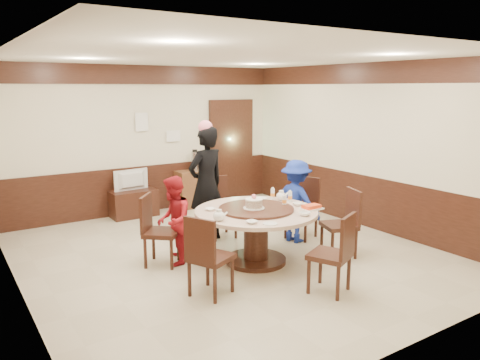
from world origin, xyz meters
TOP-DOWN VIEW (x-y plane):
  - room at (0.01, 0.01)m, footprint 6.00×6.04m
  - banquet_table at (0.15, -0.45)m, footprint 1.68×1.68m
  - chair_0 at (1.41, 0.05)m, footprint 0.57×0.57m
  - chair_1 at (0.33, 0.81)m, footprint 0.49×0.50m
  - chair_2 at (-0.99, 0.21)m, footprint 0.62×0.62m
  - chair_3 at (-0.90, -1.01)m, footprint 0.59×0.58m
  - chair_4 at (0.33, -1.73)m, footprint 0.58×0.59m
  - chair_5 at (1.31, -0.90)m, footprint 0.57×0.56m
  - person_standing at (0.06, 0.78)m, footprint 0.73×0.55m
  - person_red at (-0.81, 0.14)m, footprint 0.70×0.75m
  - person_blue at (1.20, -0.04)m, footprint 0.68×0.93m
  - birthday_cake at (0.11, -0.45)m, footprint 0.29×0.29m
  - teapot_left at (-0.54, -0.62)m, footprint 0.17×0.15m
  - teapot_right at (0.79, -0.19)m, footprint 0.17×0.15m
  - bowl_0 at (-0.39, -0.12)m, footprint 0.14×0.14m
  - bowl_1 at (0.51, -1.03)m, footprint 0.15×0.15m
  - bowl_2 at (-0.27, -0.94)m, footprint 0.14×0.14m
  - bowl_3 at (0.78, -0.58)m, footprint 0.14×0.14m
  - saucer_near at (-0.10, -1.10)m, footprint 0.18×0.18m
  - saucer_far at (0.60, 0.05)m, footprint 0.18×0.18m
  - shrimp_platter at (0.80, -0.84)m, footprint 0.30×0.20m
  - bottle_0 at (0.60, -0.50)m, footprint 0.06×0.06m
  - bottle_1 at (0.81, -0.36)m, footprint 0.06×0.06m
  - bottle_2 at (0.72, -0.07)m, footprint 0.06×0.06m
  - tv_stand at (-0.41, 2.75)m, footprint 0.85×0.45m
  - television at (-0.41, 2.75)m, footprint 0.68×0.16m
  - side_cabinet at (0.93, 2.78)m, footprint 0.80×0.40m
  - thermos at (0.93, 2.78)m, footprint 0.15×0.15m
  - notice_left at (-0.10, 2.96)m, footprint 0.25×0.00m
  - notice_right at (0.55, 2.96)m, footprint 0.30×0.00m

SIDE VIEW (x-z plane):
  - tv_stand at x=-0.41m, z-range 0.00..0.50m
  - chair_0 at x=1.41m, z-range -0.18..0.79m
  - chair_1 at x=0.33m, z-range -0.18..0.79m
  - chair_2 at x=-0.99m, z-range -0.18..0.79m
  - chair_3 at x=-0.90m, z-range -0.18..0.79m
  - chair_4 at x=0.33m, z-range -0.18..0.79m
  - chair_5 at x=1.31m, z-range -0.18..0.79m
  - side_cabinet at x=0.93m, z-range 0.00..0.75m
  - banquet_table at x=0.15m, z-range 0.14..0.92m
  - person_red at x=-0.81m, z-range 0.00..1.22m
  - person_blue at x=1.20m, z-range 0.00..1.30m
  - television at x=-0.41m, z-range 0.50..0.89m
  - saucer_near at x=-0.10m, z-range 0.75..0.76m
  - saucer_far at x=0.60m, z-range 0.75..0.76m
  - bowl_0 at x=-0.39m, z-range 0.75..0.78m
  - bowl_2 at x=-0.27m, z-range 0.75..0.78m
  - bowl_3 at x=0.78m, z-range 0.75..0.79m
  - bowl_1 at x=0.51m, z-range 0.75..0.80m
  - shrimp_platter at x=0.80m, z-range 0.75..0.81m
  - teapot_left at x=-0.54m, z-range 0.75..0.87m
  - teapot_right at x=0.79m, z-range 0.75..0.87m
  - bottle_0 at x=0.60m, z-range 0.75..0.91m
  - bottle_1 at x=0.81m, z-range 0.75..0.91m
  - bottle_2 at x=0.72m, z-range 0.75..0.91m
  - birthday_cake at x=0.11m, z-range 0.75..0.95m
  - person_standing at x=0.06m, z-range 0.00..1.81m
  - thermos at x=0.93m, z-range 0.75..1.13m
  - room at x=0.01m, z-range -0.34..2.50m
  - notice_right at x=0.55m, z-range 1.34..1.56m
  - notice_left at x=-0.10m, z-range 1.57..1.93m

